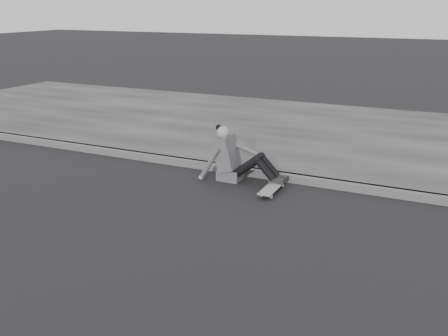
# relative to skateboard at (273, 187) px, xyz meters

# --- Properties ---
(ground) EXTENTS (80.00, 80.00, 0.00)m
(ground) POSITION_rel_skateboard_xyz_m (1.35, -2.02, -0.07)
(ground) COLOR black
(ground) RESTS_ON ground
(curb) EXTENTS (24.00, 0.16, 0.12)m
(curb) POSITION_rel_skateboard_xyz_m (1.35, 0.56, -0.01)
(curb) COLOR #505050
(curb) RESTS_ON ground
(sidewalk) EXTENTS (24.00, 6.00, 0.12)m
(sidewalk) POSITION_rel_skateboard_xyz_m (1.35, 3.58, -0.01)
(sidewalk) COLOR #3A3A3A
(sidewalk) RESTS_ON ground
(skateboard) EXTENTS (0.20, 0.78, 0.09)m
(skateboard) POSITION_rel_skateboard_xyz_m (0.00, 0.00, 0.00)
(skateboard) COLOR gray
(skateboard) RESTS_ON ground
(seated_woman) EXTENTS (1.38, 0.46, 0.88)m
(seated_woman) POSITION_rel_skateboard_xyz_m (-0.73, 0.25, 0.29)
(seated_woman) COLOR #4A4B4D
(seated_woman) RESTS_ON ground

